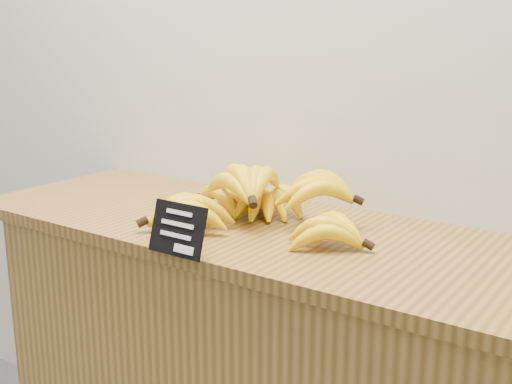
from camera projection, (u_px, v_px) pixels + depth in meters
name	position (u px, v px, depth m)	size (l,w,h in m)	color
counter_top	(268.00, 232.00, 1.48)	(1.53, 0.54, 0.03)	olive
chalkboard_sign	(177.00, 230.00, 1.27)	(0.13, 0.01, 0.11)	black
banana_pile	(255.00, 201.00, 1.49)	(0.55, 0.40, 0.13)	yellow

